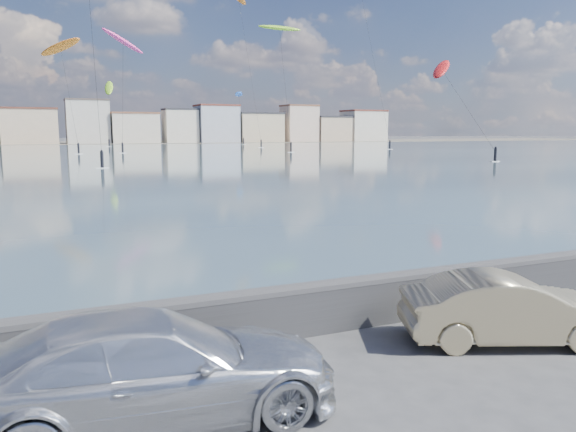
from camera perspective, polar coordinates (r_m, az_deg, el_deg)
name	(u,v)px	position (r m, az deg, el deg)	size (l,w,h in m)	color
ground	(335,402)	(8.89, 4.77, -18.27)	(700.00, 700.00, 0.00)	#333335
bay_water	(65,156)	(98.59, -21.70, 5.70)	(500.00, 177.00, 0.00)	#344A57
far_shore_strip	(51,143)	(207.01, -22.94, 6.85)	(500.00, 60.00, 0.00)	#4C473D
seawall	(268,312)	(10.93, -2.07, -9.69)	(400.00, 0.36, 1.08)	#28282B
far_buildings	(55,124)	(193.02, -22.57, 8.58)	(240.79, 13.26, 14.60)	#B2B7C6
car_silver	(152,368)	(8.27, -13.62, -14.79)	(2.14, 5.26, 1.53)	silver
car_champagne	(509,309)	(11.62, 21.52, -8.79)	(1.39, 3.98, 1.31)	tan
kitesurfer_2	(239,0)	(149.04, -5.00, 20.98)	(7.29, 14.13, 38.08)	orange
kitesurfer_4	(442,70)	(91.42, 15.37, 14.11)	(7.70, 18.54, 15.87)	red
kitesurfer_5	(109,89)	(165.83, -17.74, 12.22)	(4.54, 18.49, 18.61)	#8CD826
kitesurfer_6	(239,95)	(176.07, -5.02, 12.12)	(5.60, 11.34, 16.17)	blue
kitesurfer_10	(61,49)	(115.62, -22.10, 15.47)	(8.09, 13.33, 21.56)	orange
kitesurfer_15	(280,30)	(115.52, -0.85, 18.37)	(8.69, 10.06, 24.93)	#8CD826
kitesurfer_16	(123,42)	(116.78, -16.41, 16.57)	(9.47, 12.23, 23.70)	#E5338C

